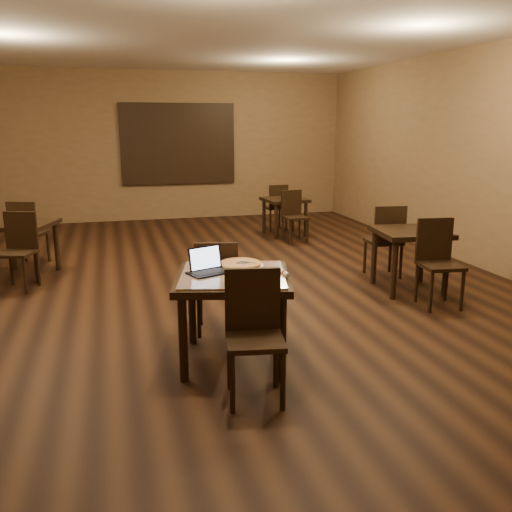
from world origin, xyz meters
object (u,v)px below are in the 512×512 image
object	(u,v)px
laptop	(207,266)
pizza_pan	(240,265)
other_table_b_chair_near	(19,246)
chair_main_far	(217,282)
other_table_a	(285,205)
other_table_b_chair_far	(26,230)
chair_main_near	(254,327)
other_table_c_chair_near	(437,257)
other_table_a_chair_near	(293,213)
other_table_c_chair_far	(386,237)
tiled_table	(233,286)
other_table_c	(410,240)
other_table_a_chair_far	(277,204)
other_table_b	(22,232)

from	to	relation	value
laptop	pizza_pan	bearing A→B (deg)	2.49
pizza_pan	other_table_b_chair_near	size ratio (longest dim) A/B	0.43
chair_main_far	laptop	distance (m)	0.63
other_table_a	other_table_b_chair_far	world-z (taller)	other_table_b_chair_far
chair_main_near	other_table_c_chair_near	distance (m)	2.88
chair_main_near	other_table_a	xyz separation A→B (m)	(2.05, 5.58, 0.02)
other_table_a_chair_near	other_table_c_chair_far	size ratio (longest dim) A/B	0.90
tiled_table	laptop	distance (m)	0.27
other_table_c	other_table_c_chair_far	distance (m)	0.56
laptop	other_table_c_chair_far	xyz separation A→B (m)	(2.67, 1.87, -0.28)
other_table_a_chair_far	other_table_c	distance (m)	4.07
chair_main_far	other_table_b_chair_far	size ratio (longest dim) A/B	0.99
other_table_a_chair_near	other_table_c_chair_near	bearing A→B (deg)	-88.79
other_table_a	other_table_a_chair_far	distance (m)	0.51
other_table_a	other_table_b	distance (m)	4.46
other_table_c_chair_far	other_table_c	bearing A→B (deg)	97.37
pizza_pan	other_table_c_chair_far	size ratio (longest dim) A/B	0.42
chair_main_near	other_table_c_chair_far	world-z (taller)	other_table_c_chair_far
other_table_a	other_table_c_chair_far	size ratio (longest dim) A/B	0.81
tiled_table	other_table_a_chair_far	xyz separation A→B (m)	(2.08, 5.46, -0.17)
other_table_a_chair_far	other_table_c_chair_far	bearing A→B (deg)	90.88
other_table_b_chair_near	pizza_pan	bearing A→B (deg)	-30.59
other_table_b_chair_near	chair_main_far	bearing A→B (deg)	-27.74
tiled_table	other_table_b_chair_near	size ratio (longest dim) A/B	1.20
other_table_c_chair_near	other_table_c	bearing A→B (deg)	97.37
pizza_pan	other_table_b_chair_near	bearing A→B (deg)	130.79
other_table_c	other_table_c_chair_far	xyz separation A→B (m)	(-0.01, 0.56, -0.07)
other_table_a_chair_near	other_table_a_chair_far	world-z (taller)	same
pizza_pan	other_table_c	distance (m)	2.64
other_table_c	other_table_c_chair_near	size ratio (longest dim) A/B	0.91
other_table_a	other_table_c_chair_near	bearing A→B (deg)	-89.71
chair_main_near	pizza_pan	xyz separation A→B (m)	(0.11, 0.86, 0.24)
pizza_pan	other_table_b	bearing A→B (deg)	125.66
other_table_a_chair_near	other_table_b	bearing A→B (deg)	-169.69
tiled_table	other_table_c_chair_near	size ratio (longest dim) A/B	1.16
chair_main_near	chair_main_far	xyz separation A→B (m)	(-0.03, 1.24, -0.02)
other_table_b_chair_far	other_table_c	world-z (taller)	other_table_b_chair_far
other_table_a_chair_near	other_table_b	size ratio (longest dim) A/B	0.89
laptop	other_table_b	xyz separation A→B (m)	(-1.86, 3.19, -0.22)
other_table_b	other_table_c_chair_far	bearing A→B (deg)	2.44
other_table_b_chair_far	other_table_c	xyz separation A→B (m)	(4.57, -2.42, 0.09)
other_table_b	other_table_c	distance (m)	4.91
pizza_pan	chair_main_far	bearing A→B (deg)	109.70
chair_main_far	other_table_c_chair_near	bearing A→B (deg)	-162.74
other_table_b_chair_far	other_table_a	bearing A→B (deg)	-146.19
other_table_a_chair_near	other_table_c	world-z (taller)	other_table_a_chair_near
other_table_a_chair_near	other_table_c	distance (m)	3.07
pizza_pan	other_table_a_chair_near	bearing A→B (deg)	65.28
chair_main_near	other_table_a	distance (m)	5.94
chair_main_far	other_table_a	world-z (taller)	chair_main_far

